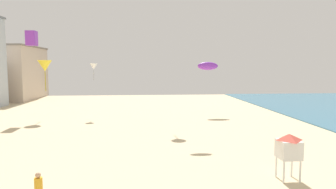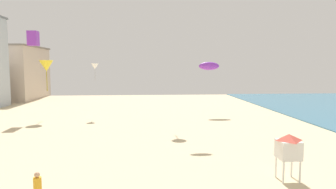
{
  "view_description": "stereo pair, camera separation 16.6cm",
  "coord_description": "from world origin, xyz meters",
  "px_view_note": "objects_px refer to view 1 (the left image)",
  "views": [
    {
      "loc": [
        1.16,
        -3.32,
        6.14
      ],
      "look_at": [
        2.74,
        16.37,
        4.26
      ],
      "focal_mm": 31.27,
      "sensor_mm": 36.0,
      "label": 1
    },
    {
      "loc": [
        1.33,
        -3.34,
        6.14
      ],
      "look_at": [
        2.74,
        16.37,
        4.26
      ],
      "focal_mm": 31.27,
      "sensor_mm": 36.0,
      "label": 2
    }
  ],
  "objects_px": {
    "kite_flyer": "(39,189)",
    "kite_purple_parafoil": "(208,66)",
    "lifeguard_stand": "(289,147)",
    "kite_purple_box": "(32,38)",
    "kite_yellow_delta_3": "(45,66)",
    "kite_white_delta": "(94,67)"
  },
  "relations": [
    {
      "from": "kite_flyer",
      "to": "kite_purple_parafoil",
      "type": "height_order",
      "value": "kite_purple_parafoil"
    },
    {
      "from": "lifeguard_stand",
      "to": "kite_purple_box",
      "type": "distance_m",
      "value": 31.17
    },
    {
      "from": "kite_purple_box",
      "to": "kite_yellow_delta_3",
      "type": "xyz_separation_m",
      "value": [
        1.57,
        -0.51,
        -3.28
      ]
    },
    {
      "from": "kite_flyer",
      "to": "kite_white_delta",
      "type": "relative_size",
      "value": 0.8
    },
    {
      "from": "kite_purple_parafoil",
      "to": "kite_yellow_delta_3",
      "type": "bearing_deg",
      "value": -174.76
    },
    {
      "from": "kite_flyer",
      "to": "lifeguard_stand",
      "type": "relative_size",
      "value": 0.64
    },
    {
      "from": "kite_white_delta",
      "to": "kite_purple_box",
      "type": "distance_m",
      "value": 7.86
    },
    {
      "from": "lifeguard_stand",
      "to": "kite_white_delta",
      "type": "xyz_separation_m",
      "value": [
        -14.05,
        22.2,
        4.32
      ]
    },
    {
      "from": "kite_white_delta",
      "to": "kite_yellow_delta_3",
      "type": "bearing_deg",
      "value": -168.56
    },
    {
      "from": "lifeguard_stand",
      "to": "kite_white_delta",
      "type": "distance_m",
      "value": 26.63
    },
    {
      "from": "lifeguard_stand",
      "to": "kite_yellow_delta_3",
      "type": "bearing_deg",
      "value": 147.78
    },
    {
      "from": "kite_purple_parafoil",
      "to": "kite_purple_box",
      "type": "xyz_separation_m",
      "value": [
        -21.63,
        -1.33,
        3.29
      ]
    },
    {
      "from": "kite_flyer",
      "to": "kite_purple_parafoil",
      "type": "xyz_separation_m",
      "value": [
        12.82,
        25.26,
        5.3
      ]
    },
    {
      "from": "lifeguard_stand",
      "to": "kite_purple_box",
      "type": "relative_size",
      "value": 1.46
    },
    {
      "from": "lifeguard_stand",
      "to": "kite_purple_box",
      "type": "xyz_separation_m",
      "value": [
        -21.13,
        21.59,
        7.67
      ]
    },
    {
      "from": "kite_purple_parafoil",
      "to": "lifeguard_stand",
      "type": "bearing_deg",
      "value": -91.24
    },
    {
      "from": "kite_purple_box",
      "to": "lifeguard_stand",
      "type": "bearing_deg",
      "value": -45.62
    },
    {
      "from": "kite_purple_parafoil",
      "to": "kite_yellow_delta_3",
      "type": "relative_size",
      "value": 0.73
    },
    {
      "from": "kite_flyer",
      "to": "kite_purple_parafoil",
      "type": "distance_m",
      "value": 28.82
    },
    {
      "from": "kite_flyer",
      "to": "kite_purple_parafoil",
      "type": "bearing_deg",
      "value": 176.16
    },
    {
      "from": "lifeguard_stand",
      "to": "kite_purple_parafoil",
      "type": "height_order",
      "value": "kite_purple_parafoil"
    },
    {
      "from": "kite_purple_box",
      "to": "kite_purple_parafoil",
      "type": "bearing_deg",
      "value": 3.53
    }
  ]
}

